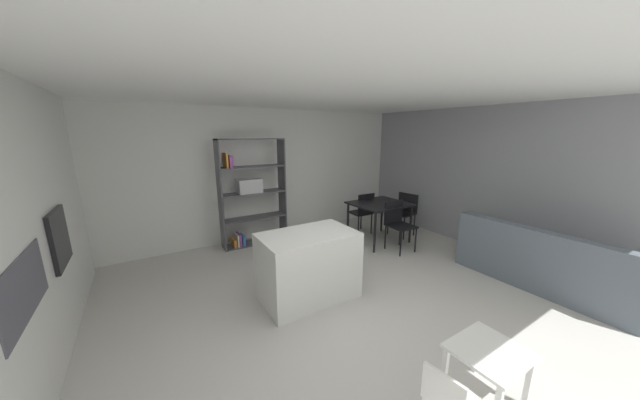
{
  "coord_description": "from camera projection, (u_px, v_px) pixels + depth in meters",
  "views": [
    {
      "loc": [
        -1.92,
        -2.67,
        2.12
      ],
      "look_at": [
        0.1,
        0.57,
        1.23
      ],
      "focal_mm": 16.19,
      "sensor_mm": 36.0,
      "label": 1
    }
  ],
  "objects": [
    {
      "name": "ground_plane",
      "position": [
        337.0,
        303.0,
        3.68
      ],
      "size": [
        9.42,
        9.42,
        0.0
      ],
      "primitive_type": "plane",
      "color": "beige"
    },
    {
      "name": "ceiling_slab",
      "position": [
        340.0,
        85.0,
        3.08
      ],
      "size": [
        6.85,
        5.86,
        0.06
      ],
      "color": "white",
      "rests_on": "ground_plane"
    },
    {
      "name": "back_partition",
      "position": [
        255.0,
        175.0,
        5.78
      ],
      "size": [
        6.85,
        0.06,
        2.59
      ],
      "primitive_type": "cube",
      "color": "silver",
      "rests_on": "ground_plane"
    },
    {
      "name": "right_partition_gray",
      "position": [
        494.0,
        180.0,
        5.13
      ],
      "size": [
        0.06,
        5.86,
        2.59
      ],
      "primitive_type": "cube",
      "color": "gray",
      "rests_on": "ground_plane"
    },
    {
      "name": "cabinet_niche_splashback",
      "position": [
        24.0,
        289.0,
        2.01
      ],
      "size": [
        0.01,
        0.94,
        0.44
      ],
      "color": "#4C4C56",
      "rests_on": "ground_plane"
    },
    {
      "name": "built_in_oven",
      "position": [
        59.0,
        238.0,
        2.88
      ],
      "size": [
        0.06,
        0.6,
        0.57
      ],
      "color": "black",
      "rests_on": "ground_plane"
    },
    {
      "name": "kitchen_island",
      "position": [
        308.0,
        266.0,
        3.74
      ],
      "size": [
        1.21,
        0.74,
        0.88
      ],
      "primitive_type": "cube",
      "color": "silver",
      "rests_on": "ground_plane"
    },
    {
      "name": "open_bookshelf",
      "position": [
        250.0,
        193.0,
        5.45
      ],
      "size": [
        1.24,
        0.34,
        2.02
      ],
      "color": "#4C4C51",
      "rests_on": "ground_plane"
    },
    {
      "name": "child_table",
      "position": [
        488.0,
        359.0,
        2.26
      ],
      "size": [
        0.54,
        0.49,
        0.48
      ],
      "color": "white",
      "rests_on": "ground_plane"
    },
    {
      "name": "child_chair_left",
      "position": [
        448.0,
        398.0,
        2.0
      ],
      "size": [
        0.34,
        0.34,
        0.57
      ],
      "rotation": [
        0.0,
        0.0,
        1.7
      ],
      "color": "silver",
      "rests_on": "ground_plane"
    },
    {
      "name": "dining_table",
      "position": [
        379.0,
        207.0,
        5.65
      ],
      "size": [
        1.05,
        0.91,
        0.78
      ],
      "color": "black",
      "rests_on": "ground_plane"
    },
    {
      "name": "dining_chair_near",
      "position": [
        398.0,
        221.0,
        5.29
      ],
      "size": [
        0.44,
        0.47,
        0.9
      ],
      "rotation": [
        0.0,
        0.0,
        -0.04
      ],
      "color": "black",
      "rests_on": "ground_plane"
    },
    {
      "name": "dining_chair_far",
      "position": [
        363.0,
        210.0,
        6.09
      ],
      "size": [
        0.42,
        0.42,
        0.89
      ],
      "rotation": [
        0.0,
        0.0,
        3.12
      ],
      "color": "black",
      "rests_on": "ground_plane"
    },
    {
      "name": "dining_chair_window_side",
      "position": [
        405.0,
        210.0,
        6.07
      ],
      "size": [
        0.48,
        0.51,
        0.87
      ],
      "rotation": [
        0.0,
        0.0,
        -1.44
      ],
      "color": "black",
      "rests_on": "ground_plane"
    },
    {
      "name": "sofa",
      "position": [
        542.0,
        266.0,
        4.06
      ],
      "size": [
        0.83,
        2.14,
        0.87
      ],
      "rotation": [
        0.0,
        0.0,
        1.57
      ],
      "color": "slate",
      "rests_on": "ground_plane"
    }
  ]
}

